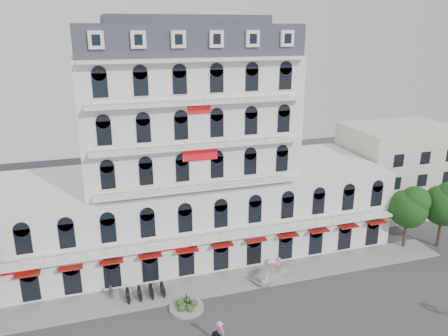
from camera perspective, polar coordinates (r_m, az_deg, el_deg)
The scene contains 11 objects.
sidewalk at distance 45.24m, azimuth -1.93°, elevation -15.02°, with size 53.00×4.00×0.16m, color gray.
main_building at distance 48.97m, azimuth -4.87°, elevation 0.38°, with size 45.00×15.00×25.80m.
flank_building_east at distance 64.90m, azimuth 21.58°, elevation -0.09°, with size 14.00×10.00×12.00m, color beige.
traffic_island at distance 42.15m, azimuth -4.91°, elevation -17.56°, with size 3.20×3.20×1.60m.
parked_scooter_row at distance 44.16m, azimuth -10.16°, elevation -16.37°, with size 4.40×1.80×1.10m, color black, non-canonical shape.
tree_east_inner at distance 54.30m, azimuth 23.05°, elevation -4.58°, with size 4.40×4.37×7.57m.
tree_east_outer at distance 56.12m, azimuth 26.88°, elevation -4.03°, with size 4.65×4.65×8.05m.
parked_car at distance 46.09m, azimuth 6.18°, elevation -13.52°, with size 1.69×4.20×1.43m, color white.
rider_center at distance 37.77m, azimuth -0.58°, elevation -20.64°, with size 1.07×1.55×2.16m.
pedestrian_mid at distance 44.18m, azimuth -14.54°, elevation -15.49°, with size 0.90×0.37×1.53m, color slate.
pedestrian_right at distance 47.54m, azimuth 7.08°, elevation -12.36°, with size 1.05×0.60×1.63m, color #CD6C97.
Camera 1 is at (-9.92, -27.64, 24.70)m, focal length 35.00 mm.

